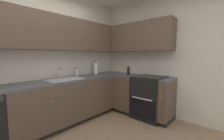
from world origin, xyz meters
The scene contains 14 objects.
wall_back centered at (0.00, 1.50, 1.30)m, with size 4.21×0.05×2.61m, color beige.
wall_right centered at (2.08, 0.00, 1.30)m, with size 0.05×3.05×2.61m, color beige.
lower_cabinets_back centered at (0.43, 1.18, 0.43)m, with size 2.05×0.62×0.85m.
countertop_back centered at (0.43, 1.18, 0.86)m, with size 3.26×0.60×0.04m, color #4C4C51.
lower_cabinets_right centered at (1.76, 0.41, 0.43)m, with size 0.62×1.26×0.85m.
countertop_right centered at (1.76, 0.41, 0.86)m, with size 0.60×1.26×0.03m.
oven_range centered at (1.78, 0.09, 0.45)m, with size 0.68×0.62×1.03m.
upper_cabinets_back centered at (0.27, 1.32, 1.76)m, with size 2.94×0.34×0.65m.
upper_cabinets_right centered at (1.90, 0.58, 1.76)m, with size 0.32×1.80×0.65m.
sink centered at (0.40, 1.15, 0.84)m, with size 0.66×0.40×0.10m.
faucet centered at (0.40, 1.36, 1.01)m, with size 0.07×0.16×0.21m.
soap_bottle centered at (0.80, 1.36, 0.97)m, with size 0.06×0.06×0.20m.
paper_towel_roll centered at (1.35, 1.34, 1.02)m, with size 0.11×0.11×0.33m.
oil_bottle centered at (1.76, 0.64, 0.98)m, with size 0.06×0.06×0.20m.
Camera 1 is at (-1.05, -1.33, 1.34)m, focal length 23.32 mm.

